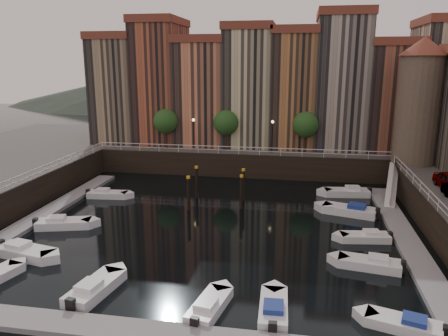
% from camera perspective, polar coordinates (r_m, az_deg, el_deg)
% --- Properties ---
extents(ground, '(200.00, 200.00, 0.00)m').
position_cam_1_polar(ground, '(39.74, -1.35, -7.20)').
color(ground, black).
rests_on(ground, ground).
extents(quay_far, '(80.00, 20.00, 3.00)m').
position_cam_1_polar(quay_far, '(64.09, 3.18, 2.29)').
color(quay_far, black).
rests_on(quay_far, ground).
extents(dock_left, '(2.00, 28.00, 0.35)m').
position_cam_1_polar(dock_left, '(44.75, -22.53, -5.62)').
color(dock_left, gray).
rests_on(dock_left, ground).
extents(dock_right, '(2.00, 28.00, 0.35)m').
position_cam_1_polar(dock_right, '(39.09, 22.59, -8.40)').
color(dock_right, gray).
rests_on(dock_right, ground).
extents(dock_near, '(30.00, 2.00, 0.35)m').
position_cam_1_polar(dock_near, '(25.03, -9.49, -20.57)').
color(dock_near, gray).
rests_on(dock_near, ground).
extents(mountains, '(145.00, 100.00, 18.00)m').
position_cam_1_polar(mountains, '(146.63, 7.88, 11.17)').
color(mountains, '#2D382D').
rests_on(mountains, ground).
extents(far_terrace, '(48.70, 10.30, 17.50)m').
position_cam_1_polar(far_terrace, '(60.11, 6.20, 10.57)').
color(far_terrace, '#967F5F').
rests_on(far_terrace, quay_far).
extents(corner_tower, '(5.20, 5.20, 13.80)m').
position_cam_1_polar(corner_tower, '(52.60, 24.11, 8.19)').
color(corner_tower, '#6B5B4C').
rests_on(corner_tower, quay_right).
extents(promenade_trees, '(21.20, 3.20, 5.20)m').
position_cam_1_polar(promenade_trees, '(55.79, 0.92, 5.90)').
color(promenade_trees, black).
rests_on(promenade_trees, quay_far).
extents(street_lamps, '(10.36, 0.36, 4.18)m').
position_cam_1_polar(street_lamps, '(54.86, 1.10, 5.03)').
color(street_lamps, black).
rests_on(street_lamps, quay_far).
extents(railings, '(36.08, 34.04, 0.52)m').
position_cam_1_polar(railings, '(43.19, -0.12, -0.21)').
color(railings, white).
rests_on(railings, ground).
extents(gangway, '(2.78, 8.32, 3.73)m').
position_cam_1_polar(gangway, '(48.98, 21.12, -1.73)').
color(gangway, white).
rests_on(gangway, ground).
extents(mooring_pilings, '(5.56, 4.54, 3.78)m').
position_cam_1_polar(mooring_pilings, '(44.33, -0.85, -2.71)').
color(mooring_pilings, black).
rests_on(mooring_pilings, ground).
extents(boat_left_1, '(5.13, 2.74, 1.15)m').
position_cam_1_polar(boat_left_1, '(36.39, -24.65, -9.90)').
color(boat_left_1, white).
rests_on(boat_left_1, ground).
extents(boat_left_2, '(5.01, 2.94, 1.12)m').
position_cam_1_polar(boat_left_2, '(41.13, -20.34, -6.80)').
color(boat_left_2, white).
rests_on(boat_left_2, ground).
extents(boat_left_3, '(4.52, 2.00, 1.02)m').
position_cam_1_polar(boat_left_3, '(48.55, -15.05, -3.33)').
color(boat_left_3, white).
rests_on(boat_left_3, ground).
extents(boat_right_0, '(4.29, 2.58, 0.96)m').
position_cam_1_polar(boat_right_0, '(27.01, 22.59, -18.35)').
color(boat_right_0, white).
rests_on(boat_right_0, ground).
extents(boat_right_1, '(4.64, 2.32, 1.04)m').
position_cam_1_polar(boat_right_1, '(33.15, 18.64, -11.74)').
color(boat_right_1, white).
rests_on(boat_right_1, ground).
extents(boat_right_2, '(4.23, 2.04, 0.95)m').
position_cam_1_polar(boat_right_2, '(37.72, 18.07, -8.57)').
color(boat_right_2, white).
rests_on(boat_right_2, ground).
extents(boat_right_3, '(5.38, 3.24, 1.21)m').
position_cam_1_polar(boat_right_3, '(43.42, 16.22, -5.35)').
color(boat_right_3, white).
rests_on(boat_right_3, ground).
extents(boat_right_4, '(5.09, 2.37, 1.15)m').
position_cam_1_polar(boat_right_4, '(49.32, 15.87, -3.06)').
color(boat_right_4, white).
rests_on(boat_right_4, ground).
extents(boat_near_1, '(2.48, 4.98, 1.12)m').
position_cam_1_polar(boat_near_1, '(29.48, -16.57, -14.86)').
color(boat_near_1, white).
rests_on(boat_near_1, ground).
extents(boat_near_2, '(2.28, 4.40, 0.99)m').
position_cam_1_polar(boat_near_2, '(26.67, -1.99, -17.63)').
color(boat_near_2, white).
rests_on(boat_near_2, ground).
extents(boat_near_3, '(1.77, 4.47, 1.02)m').
position_cam_1_polar(boat_near_3, '(26.52, 6.48, -17.87)').
color(boat_near_3, white).
rests_on(boat_near_3, ground).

